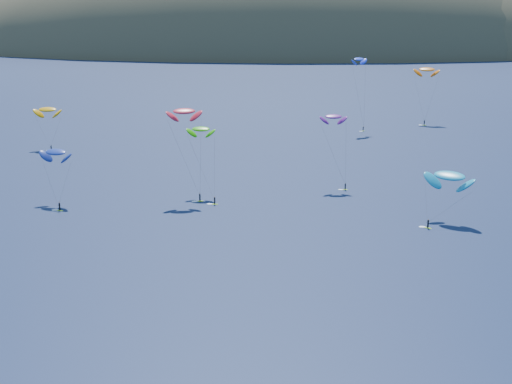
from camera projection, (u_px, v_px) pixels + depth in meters
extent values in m
ellipsoid|color=#3D3526|center=(284.00, 60.00, 611.45)|extent=(600.00, 300.00, 210.00)
ellipsoid|color=#3D3526|center=(107.00, 50.00, 643.49)|extent=(340.00, 240.00, 120.00)
ellipsoid|color=#3D3526|center=(478.00, 59.00, 586.59)|extent=(320.00, 220.00, 156.00)
cube|color=#A1E419|center=(51.00, 151.00, 221.02)|extent=(1.40, 0.53, 0.08)
cylinder|color=black|center=(51.00, 148.00, 220.78)|extent=(0.32, 0.32, 1.46)
sphere|color=#8C6047|center=(51.00, 145.00, 220.54)|extent=(0.24, 0.24, 0.24)
ellipsoid|color=#CF8B05|center=(47.00, 109.00, 222.86)|extent=(9.08, 4.90, 4.87)
cube|color=#A1E419|center=(215.00, 204.00, 167.23)|extent=(1.47, 0.58, 0.08)
cylinder|color=black|center=(215.00, 201.00, 166.98)|extent=(0.33, 0.33, 1.53)
sphere|color=#8C6047|center=(215.00, 197.00, 166.73)|extent=(0.26, 0.26, 0.26)
ellipsoid|color=#2AAD07|center=(201.00, 129.00, 174.51)|extent=(7.14, 3.95, 3.80)
cube|color=#A1E419|center=(363.00, 131.00, 251.09)|extent=(1.20, 1.13, 0.07)
cylinder|color=black|center=(363.00, 129.00, 250.87)|extent=(0.30, 0.30, 1.37)
sphere|color=#8C6047|center=(363.00, 126.00, 250.64)|extent=(0.23, 0.23, 0.23)
ellipsoid|color=blue|center=(359.00, 59.00, 248.30)|extent=(7.29, 6.98, 3.85)
cube|color=#A1E419|center=(428.00, 228.00, 150.87)|extent=(1.48, 1.19, 0.08)
cylinder|color=black|center=(428.00, 224.00, 150.61)|extent=(0.35, 0.35, 1.59)
sphere|color=#8C6047|center=(428.00, 220.00, 150.35)|extent=(0.27, 0.27, 0.27)
ellipsoid|color=#1288B2|center=(450.00, 176.00, 154.41)|extent=(11.71, 10.10, 5.99)
cube|color=#A1E419|center=(345.00, 190.00, 179.08)|extent=(1.36, 0.45, 0.07)
cylinder|color=black|center=(345.00, 186.00, 178.84)|extent=(0.32, 0.32, 1.44)
sphere|color=#8C6047|center=(345.00, 183.00, 178.61)|extent=(0.24, 0.24, 0.24)
ellipsoid|color=#5E1777|center=(333.00, 117.00, 180.15)|extent=(6.71, 3.35, 3.67)
cube|color=#A1E419|center=(200.00, 201.00, 169.57)|extent=(1.56, 0.71, 0.08)
cylinder|color=black|center=(200.00, 197.00, 169.31)|extent=(0.35, 0.35, 1.61)
sphere|color=#8C6047|center=(200.00, 194.00, 169.05)|extent=(0.27, 0.27, 0.27)
ellipsoid|color=red|center=(184.00, 111.00, 169.18)|extent=(8.67, 5.21, 4.53)
cube|color=#A1E419|center=(60.00, 211.00, 162.49)|extent=(1.61, 0.92, 0.09)
cylinder|color=black|center=(60.00, 207.00, 162.21)|extent=(0.36, 0.36, 1.65)
sphere|color=#8C6047|center=(59.00, 203.00, 161.95)|extent=(0.28, 0.28, 0.28)
ellipsoid|color=navy|center=(56.00, 152.00, 167.66)|extent=(9.07, 6.29, 4.62)
cube|color=#A1E419|center=(424.00, 125.00, 261.23)|extent=(1.56, 0.82, 0.08)
cylinder|color=black|center=(424.00, 123.00, 260.97)|extent=(0.35, 0.35, 1.60)
sphere|color=#8C6047|center=(424.00, 120.00, 260.71)|extent=(0.27, 0.27, 0.27)
ellipsoid|color=#C85B08|center=(427.00, 69.00, 265.07)|extent=(9.88, 6.50, 5.07)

